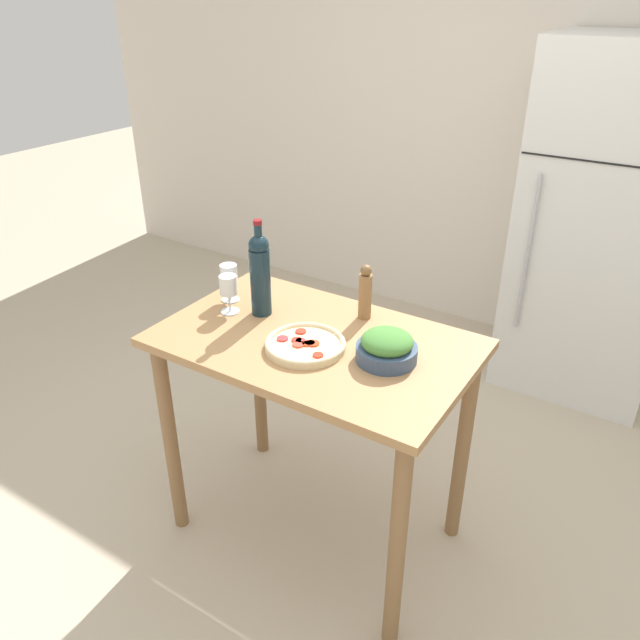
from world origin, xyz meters
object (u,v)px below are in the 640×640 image
Objects in this scene: refrigerator at (603,227)px; wine_bottle at (260,273)px; homemade_pizza at (305,344)px; wine_glass_near at (228,288)px; pepper_mill at (365,293)px; salad_bowl at (387,347)px; wine_glass_far at (229,276)px.

wine_bottle is at bearing -117.90° from refrigerator.
homemade_pizza is at bearing -108.72° from refrigerator.
pepper_mill is at bearing 27.70° from wine_glass_near.
wine_glass_near is 0.73× the size of salad_bowl.
wine_bottle reaches higher than wine_glass_near.
wine_glass_near is (-0.11, -0.06, -0.06)m from wine_bottle.
refrigerator is at bearing 60.20° from wine_glass_near.
pepper_mill reaches higher than salad_bowl.
wine_glass_near is at bearing -150.96° from wine_bottle.
wine_glass_far is 0.49m from homemade_pizza.
wine_glass_far is 0.54× the size of homemade_pizza.
wine_glass_far is at bearing -122.55° from refrigerator.
wine_bottle is 1.33× the size of homemade_pizza.
wine_bottle is at bearing -152.73° from pepper_mill.
wine_glass_far reaches higher than homemade_pizza.
refrigerator is 4.93× the size of wine_bottle.
wine_bottle is at bearing 175.11° from salad_bowl.
refrigerator reaches higher than wine_bottle.
homemade_pizza is (-0.06, -0.30, -0.09)m from pepper_mill.
salad_bowl reaches higher than homemade_pizza.
homemade_pizza is at bearing -18.32° from wine_glass_far.
homemade_pizza is at bearing -163.27° from salad_bowl.
salad_bowl is 0.28m from homemade_pizza.
salad_bowl is (0.66, 0.01, -0.05)m from wine_glass_near.
refrigerator is 2.00m from wine_glass_far.
refrigerator is 2.04m from wine_glass_near.
salad_bowl is at bearing 16.73° from homemade_pizza.
pepper_mill is 1.04× the size of salad_bowl.
pepper_mill is at bearing 78.44° from homemade_pizza.
wine_glass_far is at bearing -163.26° from pepper_mill.
wine_glass_near is at bearing 170.13° from homemade_pizza.
wine_bottle is 0.14m from wine_glass_near.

